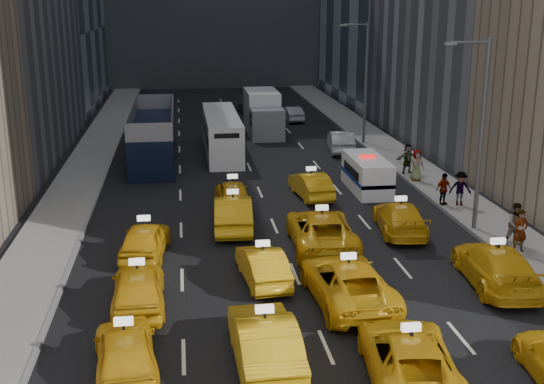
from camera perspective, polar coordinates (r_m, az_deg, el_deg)
The scene contains 35 objects.
ground at distance 20.61m, azimuth 5.74°, elevation -15.43°, with size 160.00×160.00×0.00m, color black.
sidewalk_west at distance 43.83m, azimuth -15.58°, elevation 1.37°, with size 3.00×90.00×0.15m, color gray.
sidewalk_east at distance 45.85m, azimuth 11.38°, elevation 2.28°, with size 3.00×90.00×0.15m, color gray.
curb_west at distance 43.65m, azimuth -13.70°, elevation 1.46°, with size 0.15×90.00×0.18m, color slate.
curb_east at distance 45.40m, azimuth 9.65°, elevation 2.25°, with size 0.15×90.00×0.18m, color slate.
streetlight_near at distance 32.57m, azimuth 16.99°, elevation 5.06°, with size 2.15×0.22×9.00m.
streetlight_far at distance 51.21m, azimuth 7.73°, elevation 9.38°, with size 2.15×0.22×9.00m.
taxi_4 at distance 20.89m, azimuth -12.16°, elevation -12.91°, with size 1.77×4.40×1.50m, color gold.
taxi_5 at distance 20.80m, azimuth -0.62°, elevation -12.38°, with size 1.77×5.07×1.67m, color gold.
taxi_6 at distance 20.52m, azimuth 11.40°, elevation -13.42°, with size 2.48×5.38×1.49m, color gold.
taxi_8 at distance 24.83m, azimuth -11.12°, elevation -7.90°, with size 1.85×4.61×1.57m, color gold.
taxi_9 at distance 26.60m, azimuth -0.78°, elevation -6.15°, with size 1.45×4.17×1.37m, color gold.
taxi_10 at distance 25.03m, azimuth 6.34°, elevation -7.49°, with size 2.61×5.65×1.57m, color gold.
taxi_11 at distance 27.63m, azimuth 18.21°, elevation -5.89°, with size 2.22×5.46×1.58m, color gold.
taxi_12 at distance 29.62m, azimuth -10.59°, elevation -3.95°, with size 1.77×4.40×1.50m, color gold.
taxi_13 at distance 32.50m, azimuth -3.28°, elevation -1.74°, with size 1.74×5.00×1.65m, color gold.
taxi_14 at distance 30.19m, azimuth 4.16°, elevation -3.19°, with size 2.70×5.85×1.63m, color gold.
taxi_15 at distance 32.61m, azimuth 10.65°, elevation -2.12°, with size 2.02×4.98×1.44m, color gold.
taxi_16 at distance 36.08m, azimuth -3.30°, elevation -0.11°, with size 1.67×4.16×1.42m, color gold.
taxi_17 at distance 37.74m, azimuth 3.28°, elevation 0.60°, with size 1.49×4.28×1.41m, color gold.
nypd_van at distance 39.27m, azimuth 7.94°, elevation 1.45°, with size 2.48×5.05×2.08m.
double_decker at distance 46.88m, azimuth -9.90°, elevation 4.79°, with size 4.43×12.56×3.58m.
city_bus at distance 48.44m, azimuth -4.24°, elevation 4.89°, with size 3.13×11.08×2.82m.
box_truck at distance 55.35m, azimuth -0.75°, elevation 6.61°, with size 3.20×7.58×3.37m.
misc_car_0 at distance 49.09m, azimuth 5.78°, elevation 4.24°, with size 1.61×4.61×1.52m, color #B3B4BB.
misc_car_1 at distance 56.24m, azimuth -10.70°, elevation 5.46°, with size 2.24×4.86×1.35m, color black.
misc_car_2 at distance 65.58m, azimuth -1.79°, elevation 7.31°, with size 2.18×5.37×1.56m, color slate.
misc_car_3 at distance 63.23m, azimuth -4.98°, elevation 6.91°, with size 1.79×4.46×1.52m, color black.
misc_car_4 at distance 61.22m, azimuth 1.65°, elevation 6.57°, with size 1.40×4.02×1.33m, color #98999F.
pedestrian_0 at distance 31.02m, azimuth 20.07°, elevation -3.08°, with size 0.69×0.45×1.88m, color gray.
pedestrian_1 at distance 31.81m, azimuth 19.78°, elevation -2.55°, with size 0.93×0.51×1.92m, color gray.
pedestrian_2 at distance 36.99m, azimuth 15.48°, elevation 0.29°, with size 1.17×0.48×1.82m, color gray.
pedestrian_3 at distance 36.86m, azimuth 14.15°, elevation 0.24°, with size 1.00×0.46×1.71m, color gray.
pedestrian_4 at distance 41.42m, azimuth 12.00°, elevation 2.21°, with size 0.91×0.50×1.87m, color gray.
pedestrian_5 at distance 43.02m, azimuth 11.29°, elevation 2.74°, with size 1.69×0.49×1.82m, color gray.
Camera 1 is at (-4.31, -17.06, 10.73)m, focal length 45.00 mm.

